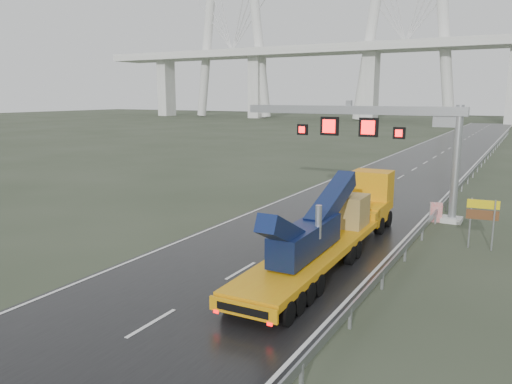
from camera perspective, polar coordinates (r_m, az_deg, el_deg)
The scene contains 7 objects.
ground at distance 19.57m, azimuth -7.92°, elevation -12.46°, with size 400.00×400.00×0.00m, color #2F3827.
road at distance 55.86m, azimuth 17.64°, elevation 2.51°, with size 11.00×200.00×0.02m, color black.
guardrail at distance 45.05m, azimuth 22.65°, elevation 1.13°, with size 0.20×140.00×1.40m, color gray, non-canonical shape.
sign_gantry at distance 33.49m, azimuth 13.92°, elevation 7.01°, with size 14.90×1.20×7.42m.
heavy_haul_truck at distance 25.40m, azimuth 9.54°, elevation -3.31°, with size 2.88×17.04×3.99m.
exit_sign_pair at distance 27.75m, azimuth 24.46°, elevation -2.33°, with size 1.53×0.23×2.62m.
striped_barrier at distance 33.01m, azimuth 19.87°, elevation -2.19°, with size 0.71×0.38×1.20m, color red.
Camera 1 is at (10.99, -14.22, 7.75)m, focal length 35.00 mm.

